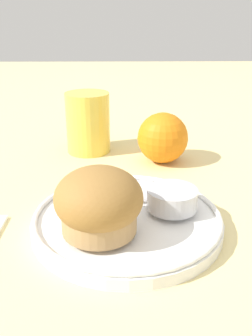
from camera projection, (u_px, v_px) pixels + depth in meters
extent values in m
plane|color=beige|center=(137.00, 222.00, 0.45)|extent=(3.00, 3.00, 0.00)
cylinder|color=white|center=(127.00, 222.00, 0.44)|extent=(0.22, 0.22, 0.01)
torus|color=white|center=(127.00, 215.00, 0.43)|extent=(0.22, 0.22, 0.01)
cylinder|color=tan|center=(99.00, 217.00, 0.39)|extent=(0.08, 0.08, 0.03)
ellipsoid|color=olive|center=(99.00, 198.00, 0.38)|extent=(0.09, 0.09, 0.06)
cylinder|color=silver|center=(172.00, 198.00, 0.44)|extent=(0.06, 0.06, 0.02)
cylinder|color=white|center=(172.00, 190.00, 0.44)|extent=(0.05, 0.05, 0.00)
sphere|color=#4C194C|center=(124.00, 189.00, 0.47)|extent=(0.01, 0.01, 0.01)
sphere|color=#4C194C|center=(133.00, 189.00, 0.47)|extent=(0.01, 0.01, 0.01)
cube|color=silver|center=(122.00, 192.00, 0.48)|extent=(0.16, 0.09, 0.00)
sphere|color=orange|center=(163.00, 138.00, 0.61)|extent=(0.08, 0.08, 0.08)
cylinder|color=#EAD14C|center=(88.00, 123.00, 0.66)|extent=(0.08, 0.08, 0.11)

